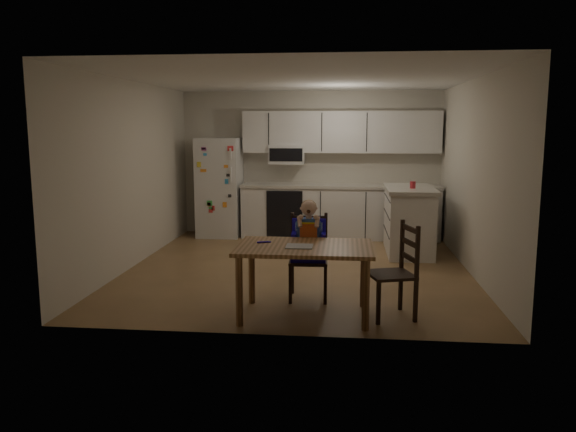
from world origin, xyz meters
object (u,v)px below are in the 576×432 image
at_px(kitchen_island, 409,220).
at_px(chair_side, 400,264).
at_px(red_cup, 413,185).
at_px(chair_booster, 309,239).
at_px(dining_table, 305,255).
at_px(refrigerator, 220,187).

distance_m(kitchen_island, chair_side, 2.98).
height_order(red_cup, chair_side, red_cup).
distance_m(chair_booster, chair_side, 1.09).
bearing_deg(chair_side, dining_table, -102.11).
distance_m(refrigerator, red_cup, 3.38).
xyz_separation_m(refrigerator, red_cup, (3.15, -1.22, 0.20)).
height_order(kitchen_island, red_cup, red_cup).
xyz_separation_m(dining_table, chair_booster, (-0.00, 0.62, 0.04)).
distance_m(red_cup, chair_booster, 2.67).
height_order(dining_table, chair_side, chair_side).
relative_size(red_cup, dining_table, 0.08).
height_order(kitchen_island, chair_booster, chair_booster).
relative_size(refrigerator, kitchen_island, 1.26).
distance_m(refrigerator, kitchen_island, 3.32).
xyz_separation_m(kitchen_island, dining_table, (-1.35, -3.03, 0.12)).
height_order(refrigerator, kitchen_island, refrigerator).
distance_m(refrigerator, chair_booster, 3.90).
relative_size(red_cup, chair_booster, 0.09).
bearing_deg(chair_side, red_cup, 154.44).
height_order(chair_booster, chair_side, chair_booster).
relative_size(dining_table, chair_booster, 1.22).
relative_size(chair_booster, chair_side, 1.16).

